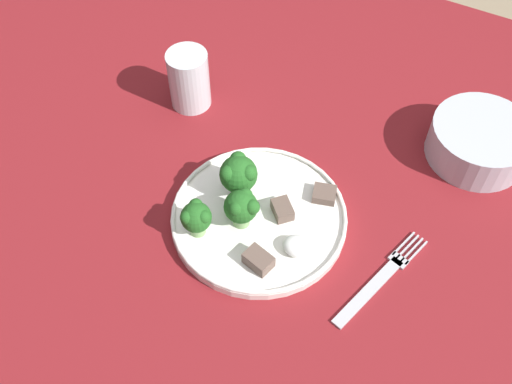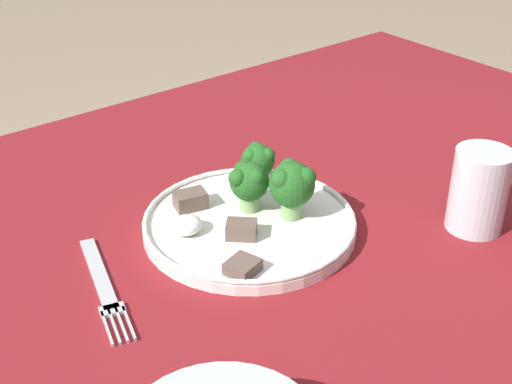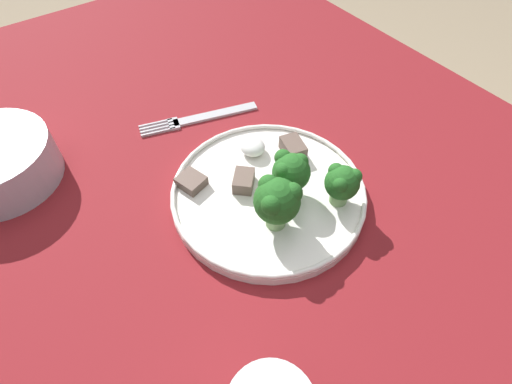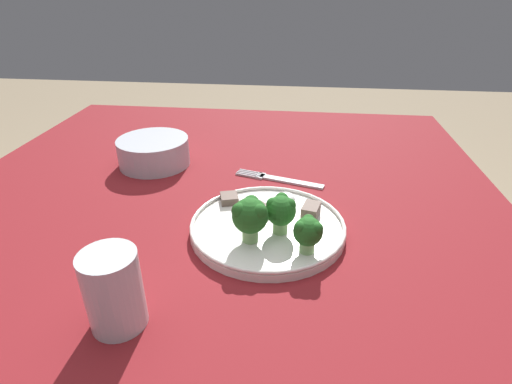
{
  "view_description": "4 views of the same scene",
  "coord_description": "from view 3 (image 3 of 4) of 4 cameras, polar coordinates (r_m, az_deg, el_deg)",
  "views": [
    {
      "loc": [
        0.23,
        -0.49,
        1.41
      ],
      "look_at": [
        0.01,
        -0.08,
        0.79
      ],
      "focal_mm": 42.0,
      "sensor_mm": 36.0,
      "label": 1
    },
    {
      "loc": [
        0.42,
        0.43,
        1.17
      ],
      "look_at": [
        0.01,
        -0.09,
        0.78
      ],
      "focal_mm": 50.0,
      "sensor_mm": 36.0,
      "label": 2
    },
    {
      "loc": [
        -0.22,
        0.1,
        1.12
      ],
      "look_at": [
        0.02,
        -0.08,
        0.76
      ],
      "focal_mm": 28.0,
      "sensor_mm": 36.0,
      "label": 3
    },
    {
      "loc": [
        -0.49,
        -0.13,
        1.08
      ],
      "look_at": [
        0.03,
        -0.07,
        0.8
      ],
      "focal_mm": 28.0,
      "sensor_mm": 36.0,
      "label": 4
    }
  ],
  "objects": [
    {
      "name": "broccoli_floret_back_left",
      "position": [
        0.46,
        4.82,
        3.05
      ],
      "size": [
        0.05,
        0.04,
        0.06
      ],
      "color": "#7FA866",
      "rests_on": "dinner_plate"
    },
    {
      "name": "sauce_dollop",
      "position": [
        0.52,
        -0.51,
        6.53
      ],
      "size": [
        0.04,
        0.03,
        0.02
      ],
      "color": "white",
      "rests_on": "dinner_plate"
    },
    {
      "name": "meat_slice_rear_slice",
      "position": [
        0.52,
        5.3,
        6.29
      ],
      "size": [
        0.04,
        0.03,
        0.02
      ],
      "color": "brown",
      "rests_on": "dinner_plate"
    },
    {
      "name": "table",
      "position": [
        0.54,
        -5.6,
        -12.59
      ],
      "size": [
        1.28,
        1.01,
        0.74
      ],
      "color": "maroon",
      "rests_on": "ground_plane"
    },
    {
      "name": "dinner_plate",
      "position": [
        0.49,
        1.76,
        -0.16
      ],
      "size": [
        0.24,
        0.24,
        0.02
      ],
      "color": "white",
      "rests_on": "table"
    },
    {
      "name": "meat_slice_middle_slice",
      "position": [
        0.49,
        -9.24,
        1.5
      ],
      "size": [
        0.04,
        0.04,
        0.01
      ],
      "color": "brown",
      "rests_on": "dinner_plate"
    },
    {
      "name": "fork",
      "position": [
        0.6,
        -7.95,
        10.43
      ],
      "size": [
        0.07,
        0.17,
        0.0
      ],
      "color": "#B2B2B7",
      "rests_on": "table"
    },
    {
      "name": "meat_slice_front_slice",
      "position": [
        0.48,
        -1.78,
        1.61
      ],
      "size": [
        0.04,
        0.04,
        0.02
      ],
      "color": "brown",
      "rests_on": "dinner_plate"
    },
    {
      "name": "broccoli_floret_center_left",
      "position": [
        0.42,
        3.02,
        -1.26
      ],
      "size": [
        0.05,
        0.05,
        0.07
      ],
      "color": "#7FA866",
      "rests_on": "dinner_plate"
    },
    {
      "name": "broccoli_floret_near_rim_left",
      "position": [
        0.46,
        12.21,
        1.29
      ],
      "size": [
        0.04,
        0.04,
        0.05
      ],
      "color": "#7FA866",
      "rests_on": "dinner_plate"
    }
  ]
}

